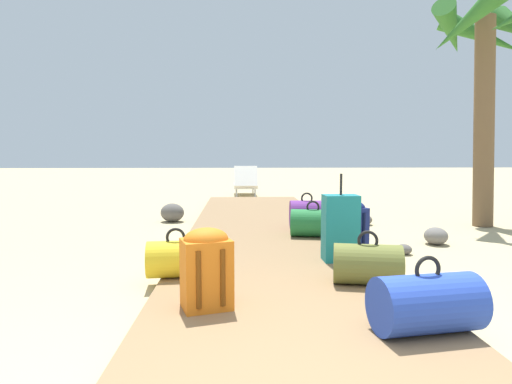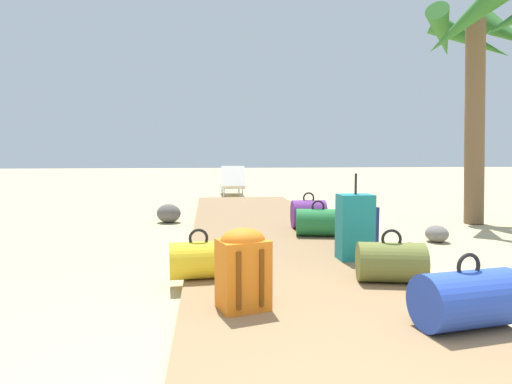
% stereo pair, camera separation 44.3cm
% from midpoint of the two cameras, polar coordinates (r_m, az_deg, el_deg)
% --- Properties ---
extents(ground_plane, '(60.00, 60.00, 0.00)m').
position_cam_midpoint_polar(ground_plane, '(5.36, 3.91, -7.13)').
color(ground_plane, tan).
extents(boardwalk, '(2.01, 9.01, 0.08)m').
position_cam_midpoint_polar(boardwalk, '(6.23, 3.00, -5.04)').
color(boardwalk, olive).
rests_on(boardwalk, ground).
extents(duffel_bag_blue, '(0.66, 0.44, 0.45)m').
position_cam_midpoint_polar(duffel_bag_blue, '(2.91, 25.36, -12.88)').
color(duffel_bag_blue, '#2847B7').
rests_on(duffel_bag_blue, boardwalk).
extents(duffel_bag_olive, '(0.59, 0.42, 0.43)m').
position_cam_midpoint_polar(duffel_bag_olive, '(3.73, 17.52, -8.88)').
color(duffel_bag_olive, olive).
rests_on(duffel_bag_olive, boardwalk).
extents(backpack_navy, '(0.33, 0.28, 0.53)m').
position_cam_midpoint_polar(backpack_navy, '(4.94, 14.89, -4.06)').
color(backpack_navy, navy).
rests_on(backpack_navy, boardwalk).
extents(suitcase_teal, '(0.34, 0.24, 0.85)m').
position_cam_midpoint_polar(suitcase_teal, '(4.42, 13.66, -4.53)').
color(suitcase_teal, '#197A7F').
rests_on(suitcase_teal, boardwalk).
extents(duffel_bag_green, '(0.60, 0.44, 0.46)m').
position_cam_midpoint_polar(duffel_bag_green, '(5.63, 9.57, -3.96)').
color(duffel_bag_green, '#237538').
rests_on(duffel_bag_green, boardwalk).
extents(duffel_bag_purple, '(0.48, 0.41, 0.51)m').
position_cam_midpoint_polar(duffel_bag_purple, '(6.22, 8.58, -2.88)').
color(duffel_bag_purple, '#6B2D84').
rests_on(duffel_bag_purple, boardwalk).
extents(backpack_orange, '(0.38, 0.33, 0.55)m').
position_cam_midpoint_polar(backpack_orange, '(3.00, -2.17, -9.55)').
color(backpack_orange, orange).
rests_on(backpack_orange, boardwalk).
extents(duffel_bag_yellow, '(0.51, 0.35, 0.42)m').
position_cam_midpoint_polar(duffel_bag_yellow, '(3.79, -6.97, -8.55)').
color(duffel_bag_yellow, gold).
rests_on(duffel_bag_yellow, boardwalk).
extents(palm_tree_near_right, '(1.97, 2.19, 3.59)m').
position_cam_midpoint_polar(palm_tree_near_right, '(7.97, 29.43, 15.69)').
color(palm_tree_near_right, brown).
rests_on(palm_tree_near_right, ground).
extents(lounge_chair, '(0.62, 1.53, 0.81)m').
position_cam_midpoint_polar(lounge_chair, '(11.82, -0.31, 1.11)').
color(lounge_chair, white).
rests_on(lounge_chair, ground).
extents(rock_right_near, '(0.19, 0.20, 0.11)m').
position_cam_midpoint_polar(rock_right_near, '(5.31, 20.83, -6.93)').
color(rock_right_near, '#5B5651').
rests_on(rock_right_near, ground).
extents(rock_right_far, '(0.38, 0.37, 0.16)m').
position_cam_midpoint_polar(rock_right_far, '(7.23, 15.45, -3.48)').
color(rock_right_far, '#5B5651').
rests_on(rock_right_far, ground).
extents(rock_right_mid, '(0.34, 0.38, 0.21)m').
position_cam_midpoint_polar(rock_right_mid, '(6.01, 24.15, -5.20)').
color(rock_right_mid, slate).
rests_on(rock_right_mid, ground).
extents(rock_left_near, '(0.54, 0.54, 0.30)m').
position_cam_midpoint_polar(rock_left_near, '(7.39, -9.05, -2.64)').
color(rock_left_near, '#5B5651').
rests_on(rock_left_near, ground).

